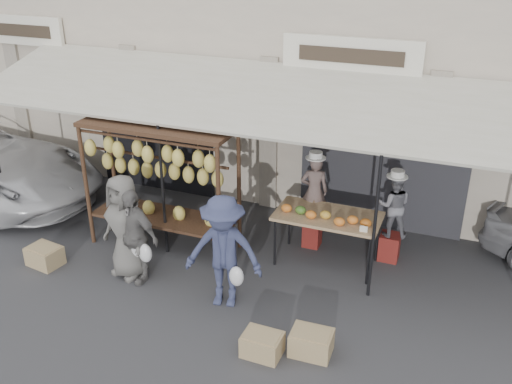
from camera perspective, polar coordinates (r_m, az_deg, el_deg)
ground_plane at (r=8.81m, az=-6.85°, el=-10.74°), size 90.00×90.00×0.00m
shophouse at (r=13.28m, az=6.17°, el=18.50°), size 24.00×6.15×7.30m
awning at (r=9.56m, az=-1.14°, el=9.54°), size 10.00×2.35×2.92m
banana_rack at (r=9.56m, az=-9.73°, el=2.83°), size 2.60×0.90×2.24m
produce_table at (r=9.25m, az=7.14°, el=-2.54°), size 1.70×0.90×1.04m
vendor_left at (r=9.70m, az=5.84°, el=0.07°), size 0.53×0.41×1.28m
vendor_right at (r=9.53m, az=13.64°, el=-1.32°), size 0.60×0.50×1.09m
customer_left at (r=9.16m, az=-12.96°, el=-3.40°), size 0.96×0.76×1.72m
customer_mid at (r=9.03m, az=-12.15°, el=-4.31°), size 0.96×0.51×1.56m
customer_right at (r=8.24m, az=-3.27°, el=-6.02°), size 1.24×0.85×1.76m
stool_left at (r=10.09m, az=5.63°, el=-4.29°), size 0.35×0.35×0.41m
stool_right at (r=9.89m, az=13.19°, el=-5.36°), size 0.41×0.41×0.46m
crate_near_a at (r=7.72m, az=0.63°, el=-15.02°), size 0.52×0.40×0.31m
crate_near_b at (r=7.77m, az=5.55°, el=-14.77°), size 0.55×0.43×0.32m
crate_far at (r=10.14m, az=-20.37°, el=-6.01°), size 0.59×0.48×0.32m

